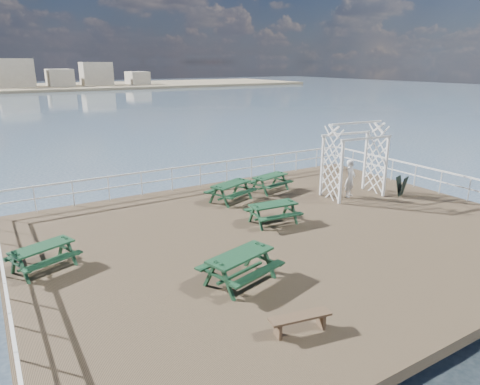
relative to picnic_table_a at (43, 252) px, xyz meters
name	(u,v)px	position (x,y,z in m)	size (l,w,h in m)	color
ground	(285,235)	(7.80, -1.28, -0.68)	(18.00, 14.00, 0.30)	brown
sea_backdrop	(54,83)	(20.34, 132.79, -1.04)	(300.00, 300.00, 9.20)	#3D5166
railing	(246,190)	(7.73, 1.29, 0.34)	(17.77, 13.76, 1.10)	white
picnic_table_a	(43,252)	(0.00, 0.00, 0.00)	(2.08, 1.89, 0.83)	#143921
picnic_table_b	(231,188)	(7.87, 2.73, 0.05)	(2.27, 2.05, 0.91)	#143921
picnic_table_c	(270,180)	(10.19, 3.09, 0.02)	(2.05, 1.80, 0.86)	#143921
picnic_table_d	(240,262)	(4.50, -3.60, 0.07)	(2.29, 2.03, 0.95)	#143921
picnic_table_e	(273,209)	(7.89, -0.39, 0.02)	(1.89, 1.58, 0.86)	#143921
flat_bench_far	(300,320)	(4.45, -6.24, -0.22)	(1.48, 0.62, 0.41)	brown
trellis_arbor	(354,164)	(12.94, 0.57, 0.94)	(2.81, 1.69, 3.32)	white
sandwich_board	(401,186)	(14.86, -0.56, -0.10)	(0.65, 0.57, 0.89)	black
person	(350,178)	(12.73, 0.53, 0.31)	(0.61, 0.40, 1.68)	silver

